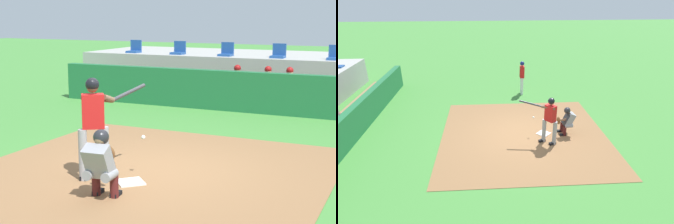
# 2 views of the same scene
# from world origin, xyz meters

# --- Properties ---
(ground_plane) EXTENTS (80.00, 80.00, 0.00)m
(ground_plane) POSITION_xyz_m (0.00, 0.00, 0.00)
(ground_plane) COLOR #428438
(dirt_infield) EXTENTS (6.40, 6.40, 0.01)m
(dirt_infield) POSITION_xyz_m (0.00, 0.00, 0.01)
(dirt_infield) COLOR olive
(dirt_infield) RESTS_ON ground
(home_plate) EXTENTS (0.62, 0.62, 0.02)m
(home_plate) POSITION_xyz_m (0.00, -0.80, 0.02)
(home_plate) COLOR white
(home_plate) RESTS_ON dirt_infield
(batter_at_plate) EXTENTS (0.70, 1.37, 1.80)m
(batter_at_plate) POSITION_xyz_m (-0.69, -0.82, 1.04)
(batter_at_plate) COLOR #99999E
(batter_at_plate) RESTS_ON ground
(catcher_crouched) EXTENTS (0.52, 1.67, 1.13)m
(catcher_crouched) POSITION_xyz_m (-0.03, -1.66, 0.61)
(catcher_crouched) COLOR gray
(catcher_crouched) RESTS_ON ground
(on_deck_batter) EXTENTS (0.58, 0.23, 1.79)m
(on_deck_batter) POSITION_xyz_m (4.65, -0.47, 1.02)
(on_deck_batter) COLOR silver
(on_deck_batter) RESTS_ON ground
(dugout_wall) EXTENTS (13.00, 0.30, 1.20)m
(dugout_wall) POSITION_xyz_m (0.00, 6.50, 0.60)
(dugout_wall) COLOR #1E6638
(dugout_wall) RESTS_ON ground
(dugout_player_2) EXTENTS (0.49, 0.70, 1.30)m
(dugout_player_2) POSITION_xyz_m (0.83, 7.34, 0.67)
(dugout_player_2) COLOR #939399
(dugout_player_2) RESTS_ON ground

